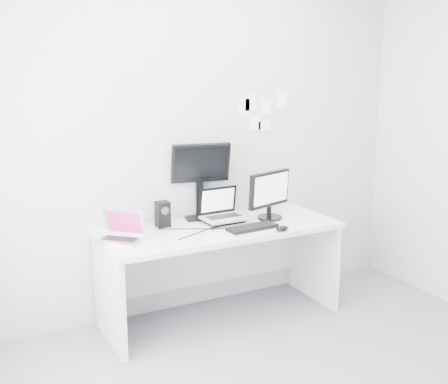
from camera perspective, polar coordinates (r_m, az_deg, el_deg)
The scene contains 15 objects.
back_wall at distance 4.52m, azimuth -2.41°, elevation 5.22°, with size 3.60×3.60×0.00m, color #B4B6B9.
desk at distance 4.46m, azimuth -0.35°, elevation -7.96°, with size 1.80×0.70×0.73m, color white.
macbook at distance 4.03m, azimuth -10.29°, elevation -3.33°, with size 0.30×0.22×0.22m, color #B3B2B7.
speaker at distance 4.35m, azimuth -6.04°, elevation -2.18°, with size 0.10×0.10×0.19m, color black.
dell_laptop at distance 4.42m, azimuth 0.04°, elevation -1.33°, with size 0.32×0.25×0.27m, color #AAADB2.
rear_monitor at distance 4.50m, azimuth -2.36°, elevation 1.18°, with size 0.46×0.16×0.62m, color black.
samsung_monitor at distance 4.53m, azimuth 4.55°, elevation -0.25°, with size 0.43×0.20×0.39m, color black.
keyboard at distance 4.29m, azimuth 2.80°, elevation -3.50°, with size 0.38×0.14×0.03m, color black.
mouse at distance 4.26m, azimuth 5.73°, elevation -3.58°, with size 0.12×0.07×0.04m, color black.
wall_note_0 at distance 4.70m, azimuth 2.62°, elevation 8.82°, with size 0.10×0.00×0.14m, color white.
wall_note_1 at distance 4.78m, azimuth 4.19°, elevation 8.38°, with size 0.09×0.00×0.13m, color white.
wall_note_2 at distance 4.86m, azimuth 5.72°, elevation 9.01°, with size 0.10×0.00×0.14m, color white.
wall_note_3 at distance 4.78m, azimuth 3.95°, elevation 6.46°, with size 0.11×0.00×0.08m, color white.
wall_note_4 at distance 4.67m, azimuth 1.99°, elevation 8.25°, with size 0.10×0.00×0.15m, color white.
wall_note_5 at distance 4.74m, azimuth 3.07°, elevation 6.80°, with size 0.11×0.00×0.12m, color white.
Camera 1 is at (-1.91, -2.46, 1.95)m, focal length 46.59 mm.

